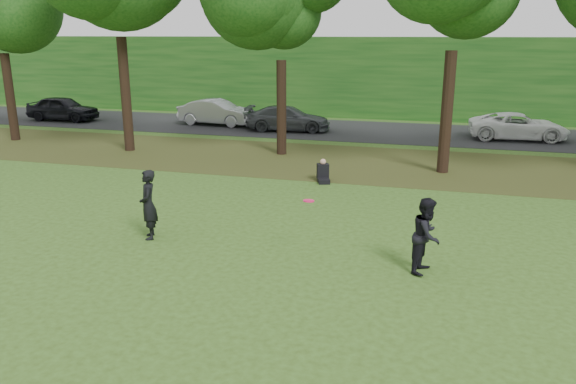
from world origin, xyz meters
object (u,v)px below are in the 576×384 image
object	(u,v)px
seated_person	(323,173)
player_left	(148,205)
frisbee	(309,201)
player_right	(427,235)

from	to	relation	value
seated_person	player_left	bearing A→B (deg)	-134.40
player_left	seated_person	xyz separation A→B (m)	(3.18, 6.98, -0.61)
player_left	frisbee	size ratio (longest dim) A/B	6.73
player_right	frisbee	xyz separation A→B (m)	(-2.75, 0.09, 0.56)
player_right	seated_person	world-z (taller)	player_right
seated_person	player_right	bearing A→B (deg)	-81.55
player_left	frisbee	bearing A→B (deg)	59.58
player_right	frisbee	distance (m)	2.81
player_right	frisbee	world-z (taller)	player_right
player_left	player_right	size ratio (longest dim) A/B	1.06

